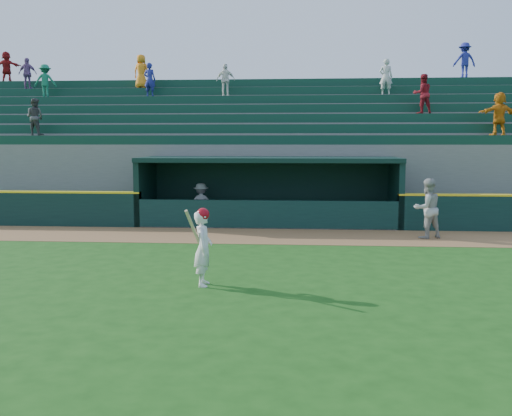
{
  "coord_description": "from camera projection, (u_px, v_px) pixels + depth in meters",
  "views": [
    {
      "loc": [
        1.14,
        -13.17,
        3.03
      ],
      "look_at": [
        0.0,
        1.6,
        1.3
      ],
      "focal_mm": 40.0,
      "sensor_mm": 36.0,
      "label": 1
    }
  ],
  "objects": [
    {
      "name": "ground",
      "position": [
        251.0,
        270.0,
        13.48
      ],
      "size": [
        120.0,
        120.0,
        0.0
      ],
      "primitive_type": "plane",
      "color": "#1A4A12",
      "rests_on": "ground"
    },
    {
      "name": "warning_track",
      "position": [
        264.0,
        236.0,
        18.33
      ],
      "size": [
        40.0,
        3.0,
        0.01
      ],
      "primitive_type": "cube",
      "color": "brown",
      "rests_on": "ground"
    },
    {
      "name": "dugout_player_front",
      "position": [
        427.0,
        208.0,
        17.86
      ],
      "size": [
        1.12,
        1.0,
        1.89
      ],
      "primitive_type": "imported",
      "rotation": [
        0.0,
        0.0,
        3.52
      ],
      "color": "#A6A5A0",
      "rests_on": "ground"
    },
    {
      "name": "dugout_player_inside",
      "position": [
        201.0,
        203.0,
        21.33
      ],
      "size": [
        1.04,
        0.7,
        1.49
      ],
      "primitive_type": "imported",
      "rotation": [
        0.0,
        0.0,
        3.31
      ],
      "color": "#A9A9A3",
      "rests_on": "ground"
    },
    {
      "name": "dugout",
      "position": [
        269.0,
        187.0,
        21.25
      ],
      "size": [
        9.4,
        2.8,
        2.46
      ],
      "color": "slate",
      "rests_on": "ground"
    },
    {
      "name": "stands",
      "position": [
        275.0,
        156.0,
        25.65
      ],
      "size": [
        34.5,
        6.32,
        7.58
      ],
      "color": "slate",
      "rests_on": "ground"
    },
    {
      "name": "batter_at_plate",
      "position": [
        203.0,
        246.0,
        11.97
      ],
      "size": [
        0.51,
        0.76,
        1.67
      ],
      "color": "white",
      "rests_on": "ground"
    }
  ]
}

